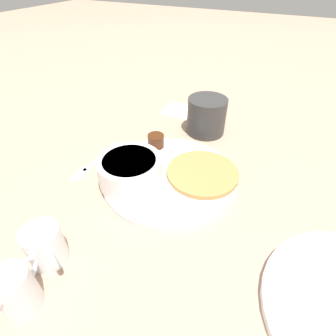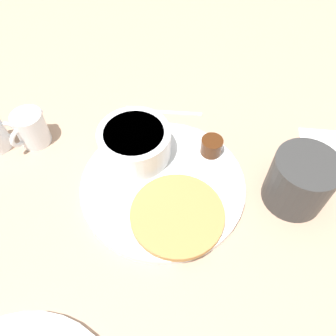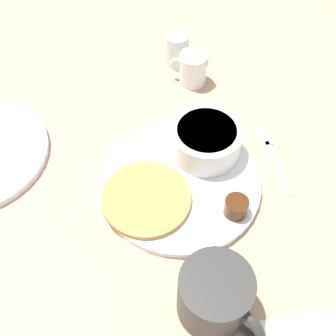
# 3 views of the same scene
# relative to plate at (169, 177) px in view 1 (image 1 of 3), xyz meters

# --- Properties ---
(ground_plane) EXTENTS (4.00, 4.00, 0.00)m
(ground_plane) POSITION_rel_plate_xyz_m (0.00, 0.00, -0.01)
(ground_plane) COLOR tan
(plate) EXTENTS (0.25, 0.25, 0.01)m
(plate) POSITION_rel_plate_xyz_m (0.00, 0.00, 0.00)
(plate) COLOR white
(plate) RESTS_ON ground_plane
(pancake_stack) EXTENTS (0.13, 0.13, 0.01)m
(pancake_stack) POSITION_rel_plate_xyz_m (0.06, 0.03, 0.01)
(pancake_stack) COLOR #B78447
(pancake_stack) RESTS_ON plate
(bowl) EXTENTS (0.11, 0.11, 0.05)m
(bowl) POSITION_rel_plate_xyz_m (-0.05, -0.05, 0.03)
(bowl) COLOR white
(bowl) RESTS_ON plate
(syrup_cup) EXTENTS (0.03, 0.03, 0.03)m
(syrup_cup) POSITION_rel_plate_xyz_m (-0.07, 0.07, 0.02)
(syrup_cup) COLOR #47230F
(syrup_cup) RESTS_ON plate
(butter_ramekin) EXTENTS (0.04, 0.04, 0.04)m
(butter_ramekin) POSITION_rel_plate_xyz_m (-0.08, -0.05, 0.02)
(butter_ramekin) COLOR white
(butter_ramekin) RESTS_ON plate
(coffee_mug) EXTENTS (0.09, 0.11, 0.08)m
(coffee_mug) POSITION_rel_plate_xyz_m (-0.00, 0.20, 0.04)
(coffee_mug) COLOR #333333
(coffee_mug) RESTS_ON ground_plane
(creamer_pitcher_near) EXTENTS (0.07, 0.05, 0.06)m
(creamer_pitcher_near) POSITION_rel_plate_xyz_m (-0.07, -0.23, 0.03)
(creamer_pitcher_near) COLOR white
(creamer_pitcher_near) RESTS_ON ground_plane
(creamer_pitcher_far) EXTENTS (0.05, 0.07, 0.07)m
(creamer_pitcher_far) POSITION_rel_plate_xyz_m (-0.06, -0.29, 0.03)
(creamer_pitcher_far) COLOR white
(creamer_pitcher_far) RESTS_ON ground_plane
(fork) EXTENTS (0.02, 0.15, 0.00)m
(fork) POSITION_rel_plate_xyz_m (-0.16, -0.03, -0.00)
(fork) COLOR silver
(fork) RESTS_ON ground_plane
(napkin) EXTENTS (0.11, 0.08, 0.00)m
(napkin) POSITION_rel_plate_xyz_m (-0.09, 0.27, -0.00)
(napkin) COLOR white
(napkin) RESTS_ON ground_plane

